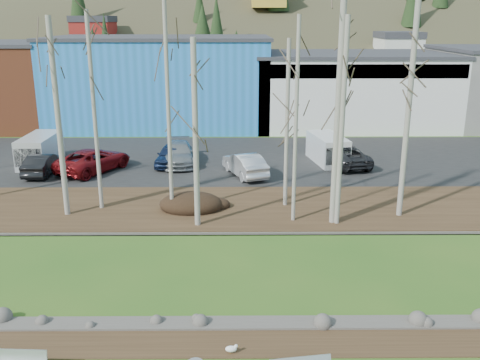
{
  "coord_description": "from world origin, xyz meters",
  "views": [
    {
      "loc": [
        1.04,
        -12.72,
        9.89
      ],
      "look_at": [
        1.24,
        11.68,
        2.5
      ],
      "focal_mm": 40.0,
      "sensor_mm": 36.0,
      "label": 1
    }
  ],
  "objects_px": {
    "car_4": "(245,164)",
    "van_grey": "(39,150)",
    "car_3": "(171,155)",
    "car_2": "(178,153)",
    "van_white": "(328,149)",
    "car_0": "(43,164)",
    "seagull": "(232,349)",
    "car_1": "(93,160)",
    "car_5": "(343,155)"
  },
  "relations": [
    {
      "from": "car_3",
      "to": "car_2",
      "type": "bearing_deg",
      "value": 37.63
    },
    {
      "from": "car_3",
      "to": "car_5",
      "type": "xyz_separation_m",
      "value": [
        11.9,
        -0.23,
        0.01
      ]
    },
    {
      "from": "car_0",
      "to": "car_4",
      "type": "relative_size",
      "value": 0.93
    },
    {
      "from": "seagull",
      "to": "van_white",
      "type": "height_order",
      "value": "van_white"
    },
    {
      "from": "car_0",
      "to": "car_3",
      "type": "relative_size",
      "value": 1.01
    },
    {
      "from": "car_0",
      "to": "car_2",
      "type": "bearing_deg",
      "value": -162.67
    },
    {
      "from": "seagull",
      "to": "van_white",
      "type": "bearing_deg",
      "value": 68.77
    },
    {
      "from": "van_white",
      "to": "van_grey",
      "type": "relative_size",
      "value": 1.01
    },
    {
      "from": "seagull",
      "to": "car_5",
      "type": "relative_size",
      "value": 0.08
    },
    {
      "from": "seagull",
      "to": "car_2",
      "type": "relative_size",
      "value": 0.08
    },
    {
      "from": "car_4",
      "to": "car_0",
      "type": "bearing_deg",
      "value": -22.77
    },
    {
      "from": "car_3",
      "to": "car_4",
      "type": "bearing_deg",
      "value": -21.41
    },
    {
      "from": "car_0",
      "to": "car_3",
      "type": "height_order",
      "value": "car_3"
    },
    {
      "from": "car_3",
      "to": "car_4",
      "type": "xyz_separation_m",
      "value": [
        5.06,
        -2.65,
        0.03
      ]
    },
    {
      "from": "car_0",
      "to": "van_grey",
      "type": "xyz_separation_m",
      "value": [
        -1.07,
        2.42,
        0.31
      ]
    },
    {
      "from": "seagull",
      "to": "car_0",
      "type": "xyz_separation_m",
      "value": [
        -12.4,
        19.44,
        0.66
      ]
    },
    {
      "from": "seagull",
      "to": "van_grey",
      "type": "xyz_separation_m",
      "value": [
        -13.47,
        21.86,
        0.97
      ]
    },
    {
      "from": "car_2",
      "to": "van_grey",
      "type": "bearing_deg",
      "value": 173.76
    },
    {
      "from": "car_2",
      "to": "van_white",
      "type": "xyz_separation_m",
      "value": [
        10.5,
        0.22,
        0.21
      ]
    },
    {
      "from": "van_grey",
      "to": "car_1",
      "type": "bearing_deg",
      "value": -22.7
    },
    {
      "from": "car_4",
      "to": "car_5",
      "type": "relative_size",
      "value": 0.87
    },
    {
      "from": "car_1",
      "to": "van_white",
      "type": "relative_size",
      "value": 1.19
    },
    {
      "from": "car_1",
      "to": "van_grey",
      "type": "xyz_separation_m",
      "value": [
        -4.18,
        1.76,
        0.24
      ]
    },
    {
      "from": "seagull",
      "to": "car_4",
      "type": "bearing_deg",
      "value": 83.24
    },
    {
      "from": "car_1",
      "to": "car_5",
      "type": "height_order",
      "value": "car_1"
    },
    {
      "from": "car_2",
      "to": "van_grey",
      "type": "height_order",
      "value": "van_grey"
    },
    {
      "from": "car_3",
      "to": "van_grey",
      "type": "height_order",
      "value": "van_grey"
    },
    {
      "from": "car_1",
      "to": "car_5",
      "type": "relative_size",
      "value": 1.06
    },
    {
      "from": "seagull",
      "to": "car_2",
      "type": "height_order",
      "value": "car_2"
    },
    {
      "from": "car_0",
      "to": "car_5",
      "type": "xyz_separation_m",
      "value": [
        19.98,
        2.0,
        0.03
      ]
    },
    {
      "from": "car_5",
      "to": "van_grey",
      "type": "distance_m",
      "value": 21.05
    },
    {
      "from": "seagull",
      "to": "car_4",
      "type": "distance_m",
      "value": 19.05
    },
    {
      "from": "car_0",
      "to": "car_2",
      "type": "height_order",
      "value": "car_2"
    },
    {
      "from": "car_2",
      "to": "car_4",
      "type": "distance_m",
      "value": 5.45
    },
    {
      "from": "seagull",
      "to": "car_5",
      "type": "xyz_separation_m",
      "value": [
        7.57,
        21.45,
        0.69
      ]
    },
    {
      "from": "seagull",
      "to": "van_white",
      "type": "xyz_separation_m",
      "value": [
        6.65,
        22.19,
        0.92
      ]
    },
    {
      "from": "car_4",
      "to": "van_grey",
      "type": "height_order",
      "value": "van_grey"
    },
    {
      "from": "car_0",
      "to": "car_1",
      "type": "height_order",
      "value": "car_1"
    },
    {
      "from": "car_1",
      "to": "car_4",
      "type": "height_order",
      "value": "car_1"
    },
    {
      "from": "van_white",
      "to": "van_grey",
      "type": "distance_m",
      "value": 20.12
    },
    {
      "from": "van_white",
      "to": "car_3",
      "type": "bearing_deg",
      "value": 172.68
    },
    {
      "from": "car_2",
      "to": "car_5",
      "type": "distance_m",
      "value": 11.43
    },
    {
      "from": "seagull",
      "to": "car_4",
      "type": "xyz_separation_m",
      "value": [
        0.73,
        19.02,
        0.71
      ]
    },
    {
      "from": "car_4",
      "to": "van_grey",
      "type": "relative_size",
      "value": 0.99
    },
    {
      "from": "seagull",
      "to": "car_5",
      "type": "distance_m",
      "value": 22.76
    },
    {
      "from": "seagull",
      "to": "car_1",
      "type": "xyz_separation_m",
      "value": [
        -9.29,
        20.1,
        0.73
      ]
    },
    {
      "from": "car_1",
      "to": "car_5",
      "type": "xyz_separation_m",
      "value": [
        16.86,
        1.35,
        -0.04
      ]
    },
    {
      "from": "car_0",
      "to": "car_2",
      "type": "relative_size",
      "value": 0.82
    },
    {
      "from": "car_5",
      "to": "car_4",
      "type": "bearing_deg",
      "value": 7.82
    },
    {
      "from": "car_3",
      "to": "van_grey",
      "type": "distance_m",
      "value": 9.15
    }
  ]
}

